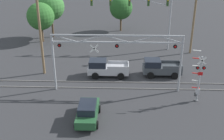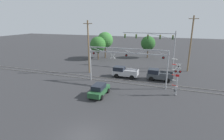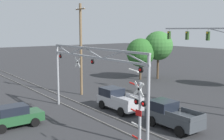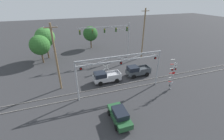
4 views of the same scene
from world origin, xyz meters
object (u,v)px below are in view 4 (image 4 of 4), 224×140
(background_tree_far_left_verge, at_px, (45,37))
(crossing_signal_mast, at_px, (172,77))
(pickup_truck_following, at_px, (137,71))
(sedan_waiting, at_px, (120,115))
(traffic_signal_span, at_px, (115,34))
(utility_pole_left, at_px, (56,58))
(pickup_truck_lead, at_px, (106,77))
(background_tree_far_right_verge, at_px, (40,45))
(crossing_gantry, at_px, (121,66))
(utility_pole_right, at_px, (143,34))
(background_tree_beyond_span, at_px, (90,34))

(background_tree_far_left_verge, bearing_deg, crossing_signal_mast, -47.81)
(pickup_truck_following, xyz_separation_m, sedan_waiting, (-7.17, -9.36, -0.12))
(pickup_truck_following, bearing_deg, background_tree_far_left_verge, 137.05)
(traffic_signal_span, bearing_deg, background_tree_far_left_verge, 159.22)
(traffic_signal_span, distance_m, utility_pole_left, 15.26)
(traffic_signal_span, height_order, pickup_truck_following, traffic_signal_span)
(pickup_truck_lead, distance_m, background_tree_far_right_verge, 16.47)
(crossing_gantry, xyz_separation_m, traffic_signal_span, (3.92, 12.78, 1.34))
(background_tree_far_right_verge, bearing_deg, utility_pole_right, -11.28)
(crossing_signal_mast, relative_size, background_tree_far_right_verge, 0.86)
(crossing_gantry, distance_m, utility_pole_right, 15.27)
(traffic_signal_span, bearing_deg, crossing_signal_mast, -75.74)
(crossing_gantry, relative_size, utility_pole_left, 1.27)
(sedan_waiting, relative_size, background_tree_far_right_verge, 0.68)
(pickup_truck_lead, relative_size, sedan_waiting, 1.13)
(pickup_truck_following, bearing_deg, pickup_truck_lead, -176.88)
(background_tree_beyond_span, distance_m, background_tree_far_left_verge, 11.79)
(sedan_waiting, xyz_separation_m, background_tree_beyond_span, (2.61, 27.93, 3.16))
(crossing_signal_mast, xyz_separation_m, traffic_signal_span, (-3.74, 14.74, 3.52))
(pickup_truck_lead, xyz_separation_m, sedan_waiting, (-1.06, -9.03, -0.12))
(crossing_signal_mast, relative_size, sedan_waiting, 1.27)
(traffic_signal_span, height_order, background_tree_far_right_verge, traffic_signal_span)
(background_tree_far_right_verge, bearing_deg, sedan_waiting, -66.08)
(pickup_truck_lead, distance_m, utility_pole_left, 8.41)
(pickup_truck_following, bearing_deg, utility_pole_left, 179.57)
(background_tree_beyond_span, bearing_deg, pickup_truck_following, -76.21)
(pickup_truck_following, xyz_separation_m, utility_pole_right, (5.17, 7.62, 4.68))
(pickup_truck_lead, height_order, background_tree_far_right_verge, background_tree_far_right_verge)
(pickup_truck_following, height_order, utility_pole_right, utility_pole_right)
(pickup_truck_lead, relative_size, background_tree_far_left_verge, 0.65)
(background_tree_far_right_verge, bearing_deg, utility_pole_left, -74.58)
(utility_pole_left, bearing_deg, background_tree_far_left_verge, 98.82)
(traffic_signal_span, height_order, utility_pole_right, utility_pole_right)
(crossing_signal_mast, height_order, background_tree_beyond_span, background_tree_beyond_span)
(crossing_signal_mast, height_order, background_tree_far_right_verge, background_tree_far_right_verge)
(crossing_gantry, xyz_separation_m, pickup_truck_lead, (-1.25, 3.48, -3.41))
(traffic_signal_span, relative_size, pickup_truck_lead, 2.48)
(pickup_truck_following, relative_size, background_tree_far_right_verge, 0.72)
(background_tree_beyond_span, xyz_separation_m, background_tree_far_left_verge, (-11.04, -4.05, 0.92))
(pickup_truck_lead, xyz_separation_m, background_tree_far_right_verge, (-10.52, 12.31, 3.00))
(pickup_truck_lead, relative_size, background_tree_far_right_verge, 0.76)
(crossing_signal_mast, xyz_separation_m, pickup_truck_lead, (-8.91, 5.44, -1.23))
(utility_pole_left, relative_size, background_tree_beyond_span, 1.69)
(utility_pole_left, bearing_deg, background_tree_beyond_span, 64.53)
(sedan_waiting, bearing_deg, pickup_truck_lead, 83.29)
(sedan_waiting, height_order, background_tree_far_left_verge, background_tree_far_left_verge)
(crossing_signal_mast, bearing_deg, crossing_gantry, 165.66)
(background_tree_far_left_verge, bearing_deg, traffic_signal_span, -20.78)
(traffic_signal_span, relative_size, background_tree_far_left_verge, 1.62)
(pickup_truck_lead, distance_m, background_tree_beyond_span, 19.21)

